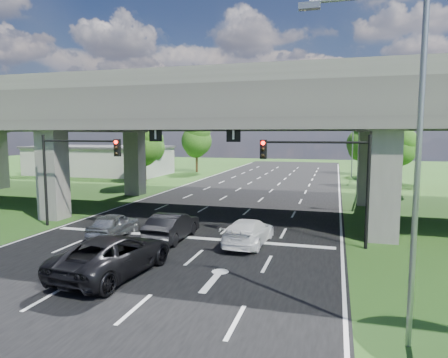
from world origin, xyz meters
The scene contains 19 objects.
ground centered at (0.00, 0.00, 0.00)m, with size 160.00×160.00×0.00m, color #274716.
road centered at (0.00, 10.00, 0.01)m, with size 18.00×120.00×0.03m, color black.
overpass centered at (0.00, 12.00, 7.92)m, with size 80.00×15.00×10.00m.
warehouse centered at (-26.00, 35.00, 2.00)m, with size 20.00×10.00×4.00m, color #9E9E99.
signal_right centered at (7.82, 3.94, 4.19)m, with size 5.76×0.54×6.00m.
signal_left centered at (-7.82, 3.94, 4.19)m, with size 5.76×0.54×6.00m.
streetlight_near centered at (10.10, -6.00, 5.85)m, with size 3.38×0.25×10.00m.
streetlight_far centered at (10.10, 24.00, 5.85)m, with size 3.38×0.25×10.00m.
streetlight_beyond centered at (10.10, 40.00, 5.85)m, with size 3.38×0.25×10.00m.
tree_left_near centered at (-13.95, 26.00, 4.82)m, with size 4.50×4.50×7.80m.
tree_left_mid centered at (-16.95, 34.00, 4.17)m, with size 3.91×3.90×6.76m.
tree_left_far centered at (-12.95, 42.00, 5.14)m, with size 4.80×4.80×8.32m.
tree_right_near centered at (13.05, 28.00, 4.50)m, with size 4.20×4.20×7.28m.
tree_right_mid centered at (16.05, 36.00, 4.17)m, with size 3.91×3.90×6.76m.
tree_right_far centered at (12.05, 44.00, 4.82)m, with size 4.50×4.50×7.80m.
car_silver centered at (-4.14, 2.56, 0.73)m, with size 1.64×4.08×1.39m, color #A2A5AA.
car_dark centered at (-0.54, 2.80, 0.81)m, with size 1.65×4.74×1.56m, color black.
car_white centered at (3.88, 3.00, 0.73)m, with size 1.96×4.83×1.40m, color white.
car_trailing centered at (-0.71, -3.10, 0.88)m, with size 2.80×6.08×1.69m, color black.
Camera 1 is at (8.34, -17.85, 6.03)m, focal length 32.00 mm.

